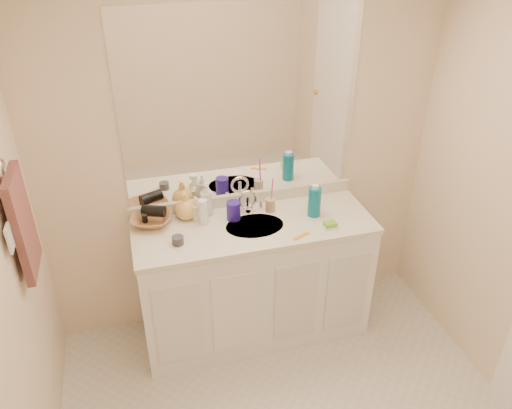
% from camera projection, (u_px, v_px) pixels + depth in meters
% --- Properties ---
extents(wall_back, '(2.60, 0.02, 2.40)m').
position_uv_depth(wall_back, '(243.00, 160.00, 3.21)').
color(wall_back, '#F5DDBF').
rests_on(wall_back, floor).
extents(vanity_cabinet, '(1.50, 0.55, 0.85)m').
position_uv_depth(vanity_cabinet, '(254.00, 280.00, 3.37)').
color(vanity_cabinet, white).
rests_on(vanity_cabinet, floor).
extents(countertop, '(1.52, 0.57, 0.03)m').
position_uv_depth(countertop, '(254.00, 226.00, 3.15)').
color(countertop, white).
rests_on(countertop, vanity_cabinet).
extents(backsplash, '(1.52, 0.03, 0.08)m').
position_uv_depth(backsplash, '(244.00, 199.00, 3.34)').
color(backsplash, silver).
rests_on(backsplash, countertop).
extents(sink_basin, '(0.37, 0.37, 0.02)m').
position_uv_depth(sink_basin, '(255.00, 227.00, 3.13)').
color(sink_basin, beige).
rests_on(sink_basin, countertop).
extents(faucet, '(0.02, 0.02, 0.11)m').
position_uv_depth(faucet, '(247.00, 204.00, 3.24)').
color(faucet, silver).
rests_on(faucet, countertop).
extents(mirror, '(1.48, 0.01, 1.20)m').
position_uv_depth(mirror, '(242.00, 106.00, 3.02)').
color(mirror, white).
rests_on(mirror, wall_back).
extents(blue_mug, '(0.12, 0.12, 0.12)m').
position_uv_depth(blue_mug, '(234.00, 211.00, 3.16)').
color(blue_mug, navy).
rests_on(blue_mug, countertop).
extents(tan_cup, '(0.07, 0.07, 0.09)m').
position_uv_depth(tan_cup, '(270.00, 205.00, 3.25)').
color(tan_cup, tan).
rests_on(tan_cup, countertop).
extents(toothbrush, '(0.01, 0.04, 0.20)m').
position_uv_depth(toothbrush, '(272.00, 191.00, 3.20)').
color(toothbrush, '#F03FB3').
rests_on(toothbrush, tan_cup).
extents(mouthwash_bottle, '(0.10, 0.10, 0.20)m').
position_uv_depth(mouthwash_bottle, '(314.00, 202.00, 3.18)').
color(mouthwash_bottle, '#0B6986').
rests_on(mouthwash_bottle, countertop).
extents(soap_dish, '(0.10, 0.08, 0.01)m').
position_uv_depth(soap_dish, '(330.00, 227.00, 3.10)').
color(soap_dish, white).
rests_on(soap_dish, countertop).
extents(green_soap, '(0.08, 0.06, 0.03)m').
position_uv_depth(green_soap, '(330.00, 224.00, 3.09)').
color(green_soap, '#6AC32F').
rests_on(green_soap, soap_dish).
extents(orange_comb, '(0.12, 0.07, 0.00)m').
position_uv_depth(orange_comb, '(301.00, 236.00, 3.02)').
color(orange_comb, orange).
rests_on(orange_comb, countertop).
extents(dark_jar, '(0.07, 0.07, 0.05)m').
position_uv_depth(dark_jar, '(178.00, 240.00, 2.94)').
color(dark_jar, '#3B3A41').
rests_on(dark_jar, countertop).
extents(extra_white_bottle, '(0.06, 0.06, 0.17)m').
position_uv_depth(extra_white_bottle, '(203.00, 212.00, 3.10)').
color(extra_white_bottle, white).
rests_on(extra_white_bottle, countertop).
extents(soap_bottle_white, '(0.09, 0.09, 0.22)m').
position_uv_depth(soap_bottle_white, '(206.00, 199.00, 3.19)').
color(soap_bottle_white, white).
rests_on(soap_bottle_white, countertop).
extents(soap_bottle_cream, '(0.09, 0.09, 0.16)m').
position_uv_depth(soap_bottle_cream, '(196.00, 208.00, 3.15)').
color(soap_bottle_cream, '#EDEBC1').
rests_on(soap_bottle_cream, countertop).
extents(soap_bottle_yellow, '(0.19, 0.19, 0.18)m').
position_uv_depth(soap_bottle_yellow, '(186.00, 206.00, 3.16)').
color(soap_bottle_yellow, '#F9C560').
rests_on(soap_bottle_yellow, countertop).
extents(wicker_basket, '(0.31, 0.31, 0.06)m').
position_uv_depth(wicker_basket, '(151.00, 219.00, 3.13)').
color(wicker_basket, '#AB7045').
rests_on(wicker_basket, countertop).
extents(hair_dryer, '(0.16, 0.12, 0.07)m').
position_uv_depth(hair_dryer, '(154.00, 211.00, 3.10)').
color(hair_dryer, black).
rests_on(hair_dryer, wicker_basket).
extents(towel_ring, '(0.01, 0.11, 0.11)m').
position_uv_depth(towel_ring, '(3.00, 170.00, 2.30)').
color(towel_ring, silver).
rests_on(towel_ring, wall_left).
extents(hand_towel, '(0.04, 0.32, 0.55)m').
position_uv_depth(hand_towel, '(23.00, 224.00, 2.46)').
color(hand_towel, '#552F2D').
rests_on(hand_towel, towel_ring).
extents(switch_plate, '(0.01, 0.08, 0.13)m').
position_uv_depth(switch_plate, '(10.00, 238.00, 2.26)').
color(switch_plate, white).
rests_on(switch_plate, wall_left).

